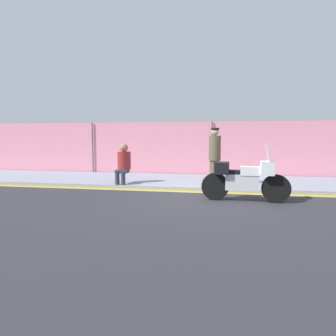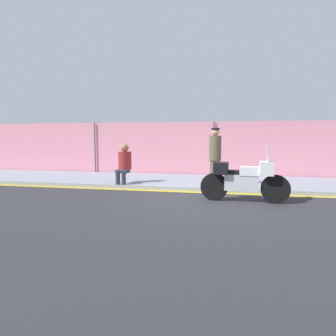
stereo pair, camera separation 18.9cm
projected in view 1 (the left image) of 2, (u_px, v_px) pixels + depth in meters
name	position (u px, v px, depth m)	size (l,w,h in m)	color
ground_plane	(204.00, 200.00, 7.79)	(120.00, 120.00, 0.00)	#2D2D33
sidewalk	(209.00, 182.00, 10.58)	(38.24, 3.33, 0.12)	#8E93A3
curb_paint_stripe	(207.00, 193.00, 8.87)	(38.24, 0.18, 0.01)	gold
storefront_fence	(212.00, 150.00, 12.19)	(36.33, 0.17, 2.27)	pink
motorcycle	(244.00, 179.00, 7.63)	(2.22, 0.56, 1.45)	black
officer_standing	(215.00, 156.00, 9.43)	(0.37, 0.37, 1.80)	brown
person_seated_on_curb	(124.00, 162.00, 9.83)	(0.44, 0.70, 1.31)	#2D3342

